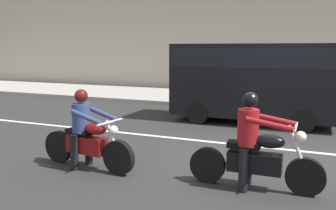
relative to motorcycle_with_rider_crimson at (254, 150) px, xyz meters
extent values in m
plane|color=#272727|center=(-0.07, 1.70, -0.65)|extent=(80.00, 80.00, 0.00)
cube|color=#99968E|center=(-0.07, 9.70, -0.58)|extent=(40.00, 4.40, 0.14)
cube|color=silver|center=(-0.67, 2.60, -0.64)|extent=(18.00, 0.14, 0.01)
cylinder|color=black|center=(0.79, 0.02, -0.34)|extent=(0.61, 0.13, 0.61)
cylinder|color=black|center=(-0.77, -0.02, -0.34)|extent=(0.61, 0.13, 0.61)
cylinder|color=silver|center=(0.67, 0.01, 0.04)|extent=(0.38, 0.06, 0.83)
cube|color=black|center=(0.01, 0.00, -0.20)|extent=(0.86, 0.30, 0.32)
ellipsoid|color=black|center=(0.23, 0.00, 0.17)|extent=(0.49, 0.25, 0.22)
cube|color=black|center=(-0.17, -0.01, 0.07)|extent=(0.53, 0.25, 0.10)
cylinder|color=silver|center=(0.61, 0.01, 0.42)|extent=(0.06, 0.70, 0.04)
sphere|color=silver|center=(0.69, 0.01, 0.28)|extent=(0.17, 0.17, 0.17)
cylinder|color=silver|center=(-0.29, 0.15, -0.32)|extent=(0.70, 0.09, 0.07)
cylinder|color=black|center=(-0.12, -0.20, -0.30)|extent=(0.15, 0.15, 0.69)
cylinder|color=black|center=(-0.13, 0.20, -0.30)|extent=(0.15, 0.15, 0.69)
cylinder|color=maroon|center=(-0.11, 0.00, 0.36)|extent=(0.35, 0.35, 0.59)
cylinder|color=maroon|center=(0.26, -0.22, 0.48)|extent=(0.74, 0.11, 0.20)
cylinder|color=maroon|center=(0.25, 0.22, 0.48)|extent=(0.74, 0.11, 0.20)
sphere|color=tan|center=(-0.09, 0.00, 0.78)|extent=(0.20, 0.20, 0.20)
sphere|color=black|center=(-0.09, 0.00, 0.81)|extent=(0.25, 0.25, 0.25)
cylinder|color=black|center=(-2.35, -0.29, -0.33)|extent=(0.65, 0.19, 0.64)
cylinder|color=black|center=(-3.83, -0.13, -0.33)|extent=(0.65, 0.19, 0.64)
cylinder|color=silver|center=(-2.47, -0.28, -0.01)|extent=(0.33, 0.09, 0.70)
cube|color=maroon|center=(-3.09, -0.21, -0.19)|extent=(0.84, 0.37, 0.32)
ellipsoid|color=maroon|center=(-2.87, -0.23, 0.14)|extent=(0.50, 0.29, 0.22)
cube|color=black|center=(-3.27, -0.19, 0.04)|extent=(0.54, 0.30, 0.10)
cylinder|color=silver|center=(-2.53, -0.27, 0.30)|extent=(0.12, 0.70, 0.04)
sphere|color=silver|center=(-2.45, -0.28, 0.16)|extent=(0.17, 0.17, 0.17)
cylinder|color=silver|center=(-3.37, -0.02, -0.31)|extent=(0.70, 0.15, 0.07)
cylinder|color=black|center=(-3.25, -0.39, -0.31)|extent=(0.17, 0.17, 0.67)
cylinder|color=black|center=(-3.21, 0.01, -0.31)|extent=(0.17, 0.17, 0.67)
cylinder|color=navy|center=(-3.21, -0.20, 0.31)|extent=(0.38, 0.38, 0.54)
cylinder|color=navy|center=(-2.89, -0.45, 0.39)|extent=(0.71, 0.17, 0.26)
cylinder|color=navy|center=(-2.85, -0.02, 0.39)|extent=(0.71, 0.17, 0.26)
sphere|color=tan|center=(-3.19, -0.20, 0.71)|extent=(0.20, 0.20, 0.20)
sphere|color=#510F0F|center=(-3.19, -0.20, 0.74)|extent=(0.25, 0.25, 0.25)
cube|color=black|center=(-0.98, 5.40, 0.67)|extent=(4.80, 1.90, 2.15)
cube|color=black|center=(-0.98, 5.40, 1.34)|extent=(4.66, 1.93, 0.56)
cylinder|color=black|center=(0.51, 5.40, -0.33)|extent=(0.64, 1.96, 0.64)
cylinder|color=black|center=(-2.47, 5.40, -0.33)|extent=(0.64, 1.96, 0.64)
camera|label=1|loc=(0.97, -5.78, 1.63)|focal=39.15mm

